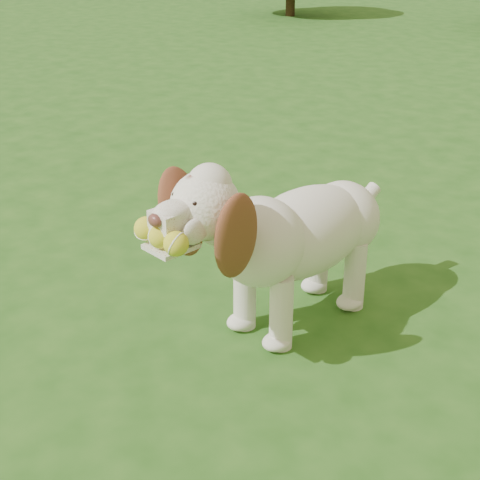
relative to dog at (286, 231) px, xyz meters
The scene contains 2 objects.
ground 0.58m from the dog, 143.88° to the right, with size 80.00×80.00×0.00m, color #204C15.
dog is the anchor object (origin of this frame).
Camera 1 is at (1.79, -2.14, 1.75)m, focal length 55.00 mm.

